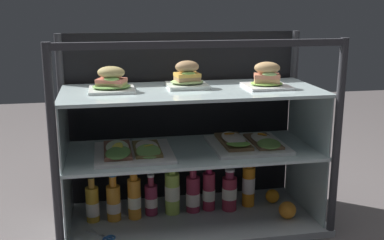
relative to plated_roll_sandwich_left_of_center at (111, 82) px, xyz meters
name	(u,v)px	position (x,y,z in m)	size (l,w,h in m)	color
ground_plane	(192,224)	(0.35, -0.03, -0.69)	(6.00, 6.00, 0.02)	#5D5656
case_base_deck	(192,219)	(0.35, -0.03, -0.66)	(1.19, 0.52, 0.03)	#B5BBBF
case_frame	(187,118)	(0.35, 0.11, -0.20)	(1.19, 0.52, 0.88)	#333338
riser_lower_tier	(192,185)	(0.35, -0.03, -0.49)	(1.13, 0.46, 0.32)	silver
shelf_lower_glass	(192,151)	(0.35, -0.03, -0.33)	(1.14, 0.47, 0.01)	silver
riser_upper_tier	(192,121)	(0.35, -0.03, -0.19)	(1.13, 0.46, 0.26)	silver
shelf_upper_glass	(192,91)	(0.35, -0.03, -0.05)	(1.14, 0.47, 0.01)	silver
plated_roll_sandwich_left_of_center	(111,82)	(0.00, 0.00, 0.00)	(0.20, 0.20, 0.11)	white
plated_roll_sandwich_far_right	(187,77)	(0.34, 0.03, 0.00)	(0.18, 0.18, 0.12)	white
plated_roll_sandwich_near_right_corner	(267,78)	(0.69, -0.05, 0.00)	(0.19, 0.19, 0.12)	white
open_sandwich_tray_far_right	(132,151)	(0.08, -0.05, -0.30)	(0.34, 0.34, 0.06)	white
open_sandwich_tray_left_of_center	(247,143)	(0.61, -0.03, -0.30)	(0.34, 0.34, 0.06)	white
juice_bottle_near_post	(92,204)	(-0.11, 0.01, -0.57)	(0.06, 0.06, 0.22)	gold
juice_bottle_back_center	(114,202)	(-0.01, 0.01, -0.56)	(0.07, 0.07, 0.23)	orange
juice_bottle_front_second	(134,198)	(0.08, 0.01, -0.55)	(0.06, 0.06, 0.24)	orange
juice_bottle_front_middle	(151,199)	(0.16, 0.03, -0.57)	(0.06, 0.06, 0.20)	#912949
juice_bottle_back_left	(172,192)	(0.26, 0.03, -0.54)	(0.07, 0.07, 0.26)	#AFD552
juice_bottle_front_right_end	(193,194)	(0.36, 0.03, -0.56)	(0.07, 0.07, 0.23)	#942842
juice_bottle_back_right	(209,191)	(0.44, 0.04, -0.55)	(0.06, 0.06, 0.24)	#A02B43
juice_bottle_front_fourth	(229,192)	(0.54, 0.01, -0.56)	(0.07, 0.07, 0.21)	#9B2A3E
juice_bottle_tucked_behind	(249,185)	(0.65, 0.05, -0.54)	(0.06, 0.06, 0.25)	orange
orange_fruit_beside_bottles	(287,210)	(0.78, -0.13, -0.61)	(0.08, 0.08, 0.08)	orange
orange_fruit_near_left_post	(272,196)	(0.78, 0.05, -0.61)	(0.07, 0.07, 0.07)	orange
kitchen_scissors	(106,237)	(-0.05, -0.17, -0.65)	(0.14, 0.15, 0.01)	silver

